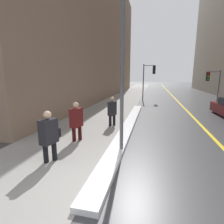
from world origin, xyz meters
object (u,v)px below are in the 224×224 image
(traffic_light_far, at_px, (212,80))
(traffic_light_near, at_px, (150,74))
(lamp_post, at_px, (122,61))
(pedestrian_trailing, at_px, (76,120))
(pedestrian_with_shoulder_bag, at_px, (49,134))
(pedestrian_in_glasses, at_px, (112,110))

(traffic_light_far, bearing_deg, traffic_light_near, -6.14)
(lamp_post, height_order, pedestrian_trailing, lamp_post)
(lamp_post, distance_m, traffic_light_far, 15.30)
(traffic_light_far, xyz_separation_m, pedestrian_trailing, (-8.62, -13.05, -1.41))
(lamp_post, xyz_separation_m, pedestrian_with_shoulder_bag, (-2.04, -1.14, -2.21))
(pedestrian_with_shoulder_bag, bearing_deg, lamp_post, 132.20)
(traffic_light_near, distance_m, traffic_light_far, 6.09)
(lamp_post, bearing_deg, traffic_light_far, 64.23)
(pedestrian_in_glasses, bearing_deg, lamp_post, 31.39)
(traffic_light_near, bearing_deg, pedestrian_in_glasses, -101.43)
(pedestrian_with_shoulder_bag, distance_m, pedestrian_in_glasses, 4.47)
(lamp_post, distance_m, pedestrian_trailing, 3.05)
(lamp_post, xyz_separation_m, pedestrian_in_glasses, (-1.07, 3.22, -2.24))
(traffic_light_far, bearing_deg, pedestrian_in_glasses, 51.22)
(pedestrian_with_shoulder_bag, relative_size, pedestrian_in_glasses, 1.03)
(traffic_light_far, height_order, pedestrian_in_glasses, traffic_light_far)
(traffic_light_far, bearing_deg, lamp_post, 61.66)
(traffic_light_far, relative_size, pedestrian_with_shoulder_bag, 1.98)
(pedestrian_with_shoulder_bag, relative_size, pedestrian_trailing, 1.00)
(traffic_light_near, height_order, traffic_light_far, traffic_light_near)
(traffic_light_near, height_order, pedestrian_in_glasses, traffic_light_near)
(traffic_light_far, distance_m, pedestrian_trailing, 15.71)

